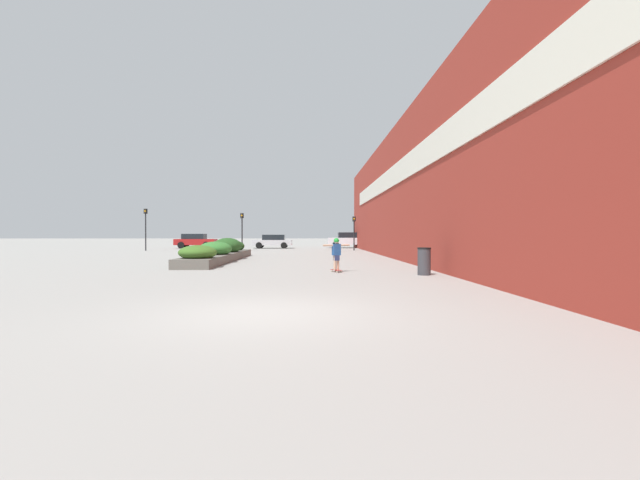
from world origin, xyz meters
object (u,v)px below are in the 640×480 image
at_px(skateboarder, 336,251).
at_px(car_rightmost, 273,241).
at_px(traffic_light_far_left, 146,222).
at_px(car_leftmost, 195,241).
at_px(trash_bin, 424,261).
at_px(traffic_light_left, 242,225).
at_px(car_center_left, 348,240).
at_px(traffic_light_right, 354,227).
at_px(skateboard, 336,270).
at_px(car_center_right, 442,241).

height_order(skateboarder, car_rightmost, car_rightmost).
bearing_deg(traffic_light_far_left, car_leftmost, 68.61).
relative_size(trash_bin, traffic_light_left, 0.29).
height_order(car_center_left, traffic_light_right, traffic_light_right).
xyz_separation_m(trash_bin, car_rightmost, (-8.17, 30.14, 0.26)).
relative_size(car_leftmost, car_center_left, 0.99).
relative_size(skateboarder, traffic_light_right, 0.40).
xyz_separation_m(trash_bin, traffic_light_far_left, (-19.08, 23.63, 2.06)).
bearing_deg(skateboarder, car_leftmost, 89.58).
xyz_separation_m(car_center_left, traffic_light_left, (-10.23, -8.15, 1.43)).
relative_size(skateboard, car_leftmost, 0.15).
relative_size(skateboarder, trash_bin, 1.25).
bearing_deg(trash_bin, car_leftmost, 118.37).
height_order(car_leftmost, traffic_light_far_left, traffic_light_far_left).
bearing_deg(car_center_left, car_rightmost, 98.45).
bearing_deg(traffic_light_right, car_center_left, 89.51).
distance_m(traffic_light_right, traffic_light_far_left, 18.95).
distance_m(car_center_right, traffic_light_far_left, 28.93).
height_order(car_center_left, car_center_right, car_center_left).
relative_size(skateboard, traffic_light_left, 0.19).
relative_size(trash_bin, car_leftmost, 0.24).
relative_size(skateboard, car_center_left, 0.15).
height_order(car_center_left, traffic_light_far_left, traffic_light_far_left).
xyz_separation_m(car_leftmost, car_center_right, (25.83, -2.09, -0.00)).
bearing_deg(traffic_light_right, traffic_light_far_left, -179.67).
height_order(trash_bin, traffic_light_right, traffic_light_right).
xyz_separation_m(traffic_light_left, traffic_light_far_left, (-8.78, 0.43, 0.25)).
distance_m(car_leftmost, traffic_light_right, 17.65).
bearing_deg(car_leftmost, traffic_light_right, 67.70).
distance_m(skateboarder, traffic_light_left, 23.11).
height_order(skateboarder, trash_bin, skateboarder).
bearing_deg(car_rightmost, car_center_right, -95.90).
xyz_separation_m(car_rightmost, traffic_light_far_left, (-10.91, -6.51, 1.80)).
distance_m(car_center_left, traffic_light_right, 7.71).
xyz_separation_m(car_center_right, traffic_light_right, (-9.55, -4.58, 1.34)).
height_order(skateboard, skateboarder, skateboarder).
distance_m(skateboard, traffic_light_right, 22.75).
bearing_deg(traffic_light_far_left, car_rightmost, 30.82).
relative_size(trash_bin, car_center_left, 0.23).
distance_m(skateboard, trash_bin, 3.39).
xyz_separation_m(skateboard, trash_bin, (3.11, -1.28, 0.44)).
distance_m(trash_bin, car_rightmost, 31.23).
bearing_deg(skateboard, traffic_light_right, 57.49).
height_order(skateboard, car_center_right, car_center_right).
height_order(skateboard, car_center_left, car_center_left).
height_order(car_center_right, traffic_light_left, traffic_light_left).
distance_m(skateboard, car_rightmost, 29.30).
bearing_deg(car_rightmost, traffic_light_left, 162.91).
distance_m(skateboard, traffic_light_left, 23.17).
relative_size(skateboard, car_center_right, 0.15).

